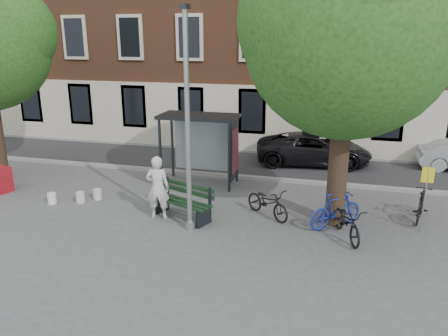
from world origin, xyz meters
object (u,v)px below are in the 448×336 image
object	(u,v)px
bike_d	(421,205)
car_dark	(313,149)
bus_shelter	(210,134)
bike_c	(347,222)
lamppost	(188,135)
painter	(158,187)
notice_sign	(426,186)
bike_b	(336,210)
bike_a	(268,202)
bench	(183,203)

from	to	relation	value
bike_d	car_dark	distance (m)	6.45
bus_shelter	bike_c	xyz separation A→B (m)	(4.96, -3.54, -1.44)
lamppost	painter	distance (m)	2.24
bike_d	bus_shelter	bearing A→B (deg)	1.67
lamppost	painter	xyz separation A→B (m)	(-1.20, 0.55, -1.81)
bike_c	lamppost	bearing A→B (deg)	167.08
painter	notice_sign	size ratio (longest dim) A/B	1.02
notice_sign	bike_b	bearing A→B (deg)	-173.32
bike_b	bike_a	bearing A→B (deg)	40.95
bike_a	bike_c	distance (m)	2.52
lamppost	bike_d	bearing A→B (deg)	20.32
bench	car_dark	xyz separation A→B (m)	(3.43, 7.05, 0.20)
bus_shelter	bike_c	bearing A→B (deg)	-35.51
bike_d	car_dark	size ratio (longest dim) A/B	0.33
car_dark	bus_shelter	bearing A→B (deg)	129.26
lamppost	painter	world-z (taller)	lamppost
bike_a	bench	bearing A→B (deg)	145.34
bike_d	bench	bearing A→B (deg)	28.55
car_dark	notice_sign	world-z (taller)	notice_sign
lamppost	car_dark	size ratio (longest dim) A/B	1.25
bike_a	bike_d	size ratio (longest dim) A/B	1.10
bench	painter	bearing A→B (deg)	-143.96
bench	bike_c	size ratio (longest dim) A/B	1.15
lamppost	bike_c	distance (m)	4.96
lamppost	bike_d	xyz separation A→B (m)	(6.50, 2.41, -2.29)
bike_d	lamppost	bearing A→B (deg)	35.42
bike_d	car_dark	bearing A→B (deg)	-41.56
lamppost	bus_shelter	xyz separation A→B (m)	(-0.61, 4.11, -0.87)
bike_d	bike_b	bearing A→B (deg)	41.24
bench	notice_sign	bearing A→B (deg)	27.83
lamppost	car_dark	world-z (taller)	lamppost
bike_a	bike_d	xyz separation A→B (m)	(4.50, 0.93, 0.02)
bike_c	bike_b	bearing A→B (deg)	97.32
bench	bike_a	world-z (taller)	bench
bus_shelter	notice_sign	size ratio (longest dim) A/B	1.49
painter	bike_a	world-z (taller)	painter
bus_shelter	bike_d	xyz separation A→B (m)	(7.11, -1.70, -1.43)
lamppost	bike_b	world-z (taller)	lamppost
bike_c	car_dark	xyz separation A→B (m)	(-1.39, 7.23, 0.20)
bus_shelter	bike_a	bearing A→B (deg)	-45.23
painter	bench	xyz separation A→B (m)	(0.73, 0.19, -0.50)
painter	bike_a	size ratio (longest dim) A/B	1.09
car_dark	bike_a	bearing A→B (deg)	164.67
bus_shelter	bike_a	world-z (taller)	bus_shelter
bench	bike_b	world-z (taller)	bike_b
lamppost	bench	size ratio (longest dim) A/B	2.92
painter	notice_sign	xyz separation A→B (m)	(7.59, 0.94, 0.41)
bike_b	bike_c	xyz separation A→B (m)	(0.33, -0.63, -0.06)
lamppost	notice_sign	bearing A→B (deg)	13.16
lamppost	bus_shelter	distance (m)	4.24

